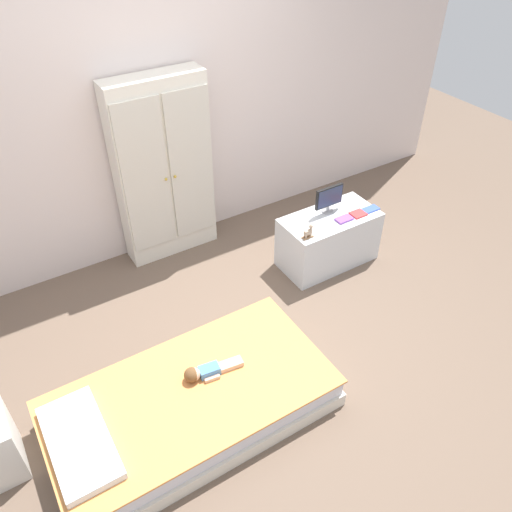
{
  "coord_description": "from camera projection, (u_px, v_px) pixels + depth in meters",
  "views": [
    {
      "loc": [
        -1.34,
        -2.14,
        2.87
      ],
      "look_at": [
        0.18,
        0.31,
        0.55
      ],
      "focal_mm": 35.73,
      "sensor_mm": 36.0,
      "label": 1
    }
  ],
  "objects": [
    {
      "name": "pillow",
      "position": [
        79.0,
        442.0,
        2.85
      ],
      "size": [
        0.32,
        0.66,
        0.05
      ],
      "primitive_type": "cube",
      "color": "silver",
      "rests_on": "bed"
    },
    {
      "name": "wardrobe",
      "position": [
        164.0,
        171.0,
        4.19
      ],
      "size": [
        0.8,
        0.27,
        1.58
      ],
      "color": "white",
      "rests_on": "ground_plane"
    },
    {
      "name": "bed",
      "position": [
        192.0,
        403.0,
        3.23
      ],
      "size": [
        1.77,
        0.92,
        0.25
      ],
      "color": "silver",
      "rests_on": "ground_plane"
    },
    {
      "name": "book_purple",
      "position": [
        344.0,
        219.0,
        4.19
      ],
      "size": [
        0.14,
        0.08,
        0.02
      ],
      "primitive_type": "cube",
      "color": "#8E51B2",
      "rests_on": "tv_stand"
    },
    {
      "name": "book_blue",
      "position": [
        370.0,
        209.0,
        4.31
      ],
      "size": [
        0.15,
        0.08,
        0.01
      ],
      "primitive_type": "cube",
      "color": "blue",
      "rests_on": "tv_stand"
    },
    {
      "name": "doll",
      "position": [
        203.0,
        372.0,
        3.22
      ],
      "size": [
        0.39,
        0.14,
        0.1
      ],
      "color": "#4C84C6",
      "rests_on": "bed"
    },
    {
      "name": "tv_monitor",
      "position": [
        329.0,
        198.0,
        4.21
      ],
      "size": [
        0.26,
        0.1,
        0.24
      ],
      "color": "#99999E",
      "rests_on": "tv_stand"
    },
    {
      "name": "book_red",
      "position": [
        358.0,
        214.0,
        4.26
      ],
      "size": [
        0.12,
        0.11,
        0.01
      ],
      "primitive_type": "cube",
      "color": "#CC3838",
      "rests_on": "tv_stand"
    },
    {
      "name": "ground_plane",
      "position": [
        257.0,
        345.0,
        3.78
      ],
      "size": [
        10.0,
        10.0,
        0.02
      ],
      "primitive_type": "cube",
      "color": "brown"
    },
    {
      "name": "back_wall",
      "position": [
        151.0,
        98.0,
        3.97
      ],
      "size": [
        6.4,
        0.05,
        2.7
      ],
      "primitive_type": "cube",
      "color": "silver",
      "rests_on": "ground_plane"
    },
    {
      "name": "tv_stand",
      "position": [
        328.0,
        239.0,
        4.38
      ],
      "size": [
        0.83,
        0.42,
        0.47
      ],
      "primitive_type": "cube",
      "color": "silver",
      "rests_on": "ground_plane"
    },
    {
      "name": "rocking_horse_toy",
      "position": [
        309.0,
        232.0,
        3.98
      ],
      "size": [
        0.1,
        0.04,
        0.12
      ],
      "color": "#8E6642",
      "rests_on": "tv_stand"
    }
  ]
}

